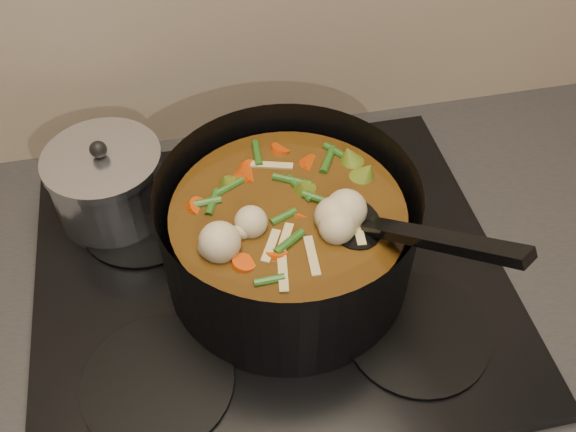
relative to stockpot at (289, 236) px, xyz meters
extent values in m
cube|color=brown|center=(-0.02, 0.00, -0.57)|extent=(2.60, 0.60, 0.86)
cube|color=black|center=(-0.02, 0.00, -0.12)|extent=(2.64, 0.64, 0.05)
cube|color=black|center=(-0.02, 0.00, -0.08)|extent=(0.62, 0.54, 0.02)
cylinder|color=black|center=(-0.18, -0.13, -0.07)|extent=(0.18, 0.18, 0.01)
cylinder|color=black|center=(0.14, -0.13, -0.07)|extent=(0.18, 0.18, 0.01)
cylinder|color=black|center=(-0.18, 0.13, -0.07)|extent=(0.18, 0.18, 0.01)
cylinder|color=black|center=(0.14, 0.13, -0.07)|extent=(0.18, 0.18, 0.01)
cylinder|color=black|center=(0.00, 0.00, 0.01)|extent=(0.41, 0.41, 0.16)
cylinder|color=black|center=(0.00, 0.00, -0.07)|extent=(0.31, 0.31, 0.01)
cylinder|color=#4D290D|center=(0.00, 0.00, -0.01)|extent=(0.29, 0.29, 0.11)
cylinder|color=red|center=(0.04, 0.00, 0.04)|extent=(0.03, 0.03, 0.03)
cylinder|color=red|center=(0.04, 0.06, 0.04)|extent=(0.04, 0.04, 0.03)
cylinder|color=red|center=(-0.03, 0.10, 0.04)|extent=(0.04, 0.04, 0.03)
cylinder|color=red|center=(-0.06, 0.02, 0.04)|extent=(0.03, 0.04, 0.03)
cylinder|color=red|center=(-0.08, -0.05, 0.04)|extent=(0.04, 0.04, 0.03)
cylinder|color=red|center=(0.00, -0.04, 0.04)|extent=(0.04, 0.04, 0.03)
cylinder|color=red|center=(0.06, -0.04, 0.04)|extent=(0.04, 0.04, 0.03)
cylinder|color=red|center=(0.10, 0.03, 0.04)|extent=(0.04, 0.03, 0.03)
cylinder|color=red|center=(0.02, 0.06, 0.04)|extent=(0.04, 0.04, 0.03)
cylinder|color=red|center=(-0.05, 0.08, 0.04)|extent=(0.04, 0.04, 0.03)
cylinder|color=red|center=(-0.04, 0.00, 0.04)|extent=(0.03, 0.03, 0.03)
sphere|color=#C8B38D|center=(0.07, 0.00, 0.06)|extent=(0.04, 0.04, 0.04)
sphere|color=#C8B38D|center=(0.00, 0.07, 0.06)|extent=(0.04, 0.04, 0.04)
sphere|color=#C8B38D|center=(-0.07, -0.01, 0.06)|extent=(0.04, 0.04, 0.04)
sphere|color=#C8B38D|center=(0.01, -0.07, 0.06)|extent=(0.04, 0.04, 0.04)
sphere|color=#C8B38D|center=(0.06, 0.02, 0.06)|extent=(0.04, 0.04, 0.04)
cone|color=olive|center=(0.01, -0.09, 0.05)|extent=(0.04, 0.04, 0.04)
cone|color=olive|center=(0.09, 0.02, 0.05)|extent=(0.04, 0.04, 0.04)
cone|color=olive|center=(-0.03, 0.09, 0.05)|extent=(0.04, 0.04, 0.04)
cone|color=olive|center=(-0.09, -0.03, 0.05)|extent=(0.04, 0.04, 0.04)
cone|color=olive|center=(0.03, -0.08, 0.05)|extent=(0.04, 0.04, 0.04)
cylinder|color=#2A591A|center=(0.03, 0.04, 0.05)|extent=(0.01, 0.04, 0.01)
cylinder|color=#2A591A|center=(-0.02, 0.11, 0.05)|extent=(0.04, 0.03, 0.01)
cylinder|color=#2A591A|center=(-0.08, 0.04, 0.05)|extent=(0.04, 0.02, 0.01)
cylinder|color=#2A591A|center=(-0.06, -0.03, 0.05)|extent=(0.03, 0.04, 0.01)
cylinder|color=#2A591A|center=(-0.01, -0.05, 0.05)|extent=(0.03, 0.04, 0.01)
cylinder|color=#2A591A|center=(0.07, -0.09, 0.05)|extent=(0.04, 0.02, 0.01)
cylinder|color=#2A591A|center=(0.09, 0.00, 0.05)|extent=(0.04, 0.03, 0.01)
cylinder|color=#2A591A|center=(0.04, 0.05, 0.05)|extent=(0.01, 0.04, 0.01)
cylinder|color=#2A591A|center=(-0.01, 0.05, 0.05)|extent=(0.04, 0.03, 0.01)
cylinder|color=#2A591A|center=(-0.10, 0.05, 0.05)|extent=(0.04, 0.02, 0.01)
cylinder|color=#2A591A|center=(-0.08, -0.03, 0.05)|extent=(0.03, 0.04, 0.01)
cylinder|color=#2A591A|center=(-0.02, -0.07, 0.05)|extent=(0.03, 0.04, 0.01)
cube|color=tan|center=(-0.08, 0.02, 0.05)|extent=(0.05, 0.01, 0.00)
cube|color=tan|center=(-0.04, -0.07, 0.05)|extent=(0.02, 0.05, 0.00)
cube|color=tan|center=(0.06, -0.05, 0.05)|extent=(0.05, 0.03, 0.00)
cube|color=tan|center=(0.05, 0.06, 0.05)|extent=(0.04, 0.04, 0.00)
cube|color=tan|center=(-0.05, 0.06, 0.05)|extent=(0.03, 0.05, 0.00)
cube|color=tan|center=(-0.07, -0.04, 0.05)|extent=(0.05, 0.02, 0.00)
ellipsoid|color=black|center=(0.07, -0.03, 0.05)|extent=(0.08, 0.10, 0.01)
cube|color=black|center=(0.14, -0.12, 0.10)|extent=(0.12, 0.17, 0.12)
cylinder|color=silver|center=(-0.22, 0.16, -0.03)|extent=(0.16, 0.16, 0.10)
cylinder|color=silver|center=(-0.22, 0.16, 0.03)|extent=(0.16, 0.16, 0.01)
sphere|color=black|center=(-0.22, 0.16, 0.05)|extent=(0.02, 0.02, 0.02)
camera|label=1|loc=(-0.11, -0.51, 0.62)|focal=40.00mm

